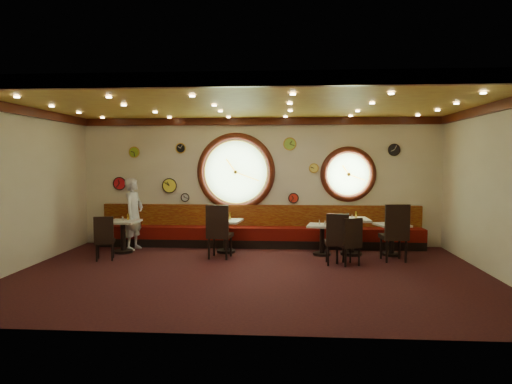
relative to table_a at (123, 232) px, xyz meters
The scene contains 54 objects.
floor 3.62m from the table_a, 30.08° to the right, with size 9.00×6.00×0.00m, color black.
ceiling 4.50m from the table_a, 30.08° to the right, with size 9.00×6.00×0.02m, color gold.
wall_back 3.51m from the table_a, 21.17° to the left, with size 9.00×0.02×3.20m, color beige.
wall_front 5.82m from the table_a, 57.10° to the right, with size 9.00×0.02×3.20m, color beige.
wall_left 2.54m from the table_a, 127.82° to the right, with size 0.02×6.00×3.20m, color beige.
wall_right 7.89m from the table_a, 13.30° to the right, with size 0.02×6.00×3.20m, color beige.
molding_back 4.23m from the table_a, 20.36° to the left, with size 9.00×0.10×0.18m, color #3E140B.
molding_front 6.25m from the table_a, 56.82° to the right, with size 9.00×0.10×0.18m, color #3E140B.
molding_left 3.46m from the table_a, 126.82° to the right, with size 0.10×6.00×0.18m, color #3E140B.
molding_right 8.20m from the table_a, 13.39° to the right, with size 0.10×6.00×0.18m, color #3E140B.
banquette_base 3.26m from the table_a, 16.54° to the left, with size 8.00×0.55×0.20m, color black.
banquette_seat 3.24m from the table_a, 16.54° to the left, with size 8.00×0.55×0.30m, color #550A07.
banquette_back 3.32m from the table_a, 20.20° to the left, with size 8.00×0.10×0.55m, color #620E07.
porthole_left_glass 3.10m from the table_a, 25.55° to the left, with size 1.66×1.66×0.02m, color #82AF69.
porthole_left_frame 3.09m from the table_a, 25.27° to the left, with size 1.98×1.98×0.18m, color #3E140B.
porthole_left_ring 3.08m from the table_a, 24.71° to the left, with size 1.61×1.61×0.03m, color gold.
porthole_right_glass 5.60m from the table_a, 12.72° to the left, with size 1.10×1.10×0.02m, color #82AF69.
porthole_right_frame 5.59m from the table_a, 12.56° to the left, with size 1.38×1.38×0.18m, color #3E140B.
porthole_right_ring 5.59m from the table_a, 12.25° to the left, with size 1.09×1.09×0.03m, color gold.
wall_clock_0 2.21m from the table_a, 94.71° to the left, with size 0.26×0.26×0.03m, color #88B023.
wall_clock_1 1.82m from the table_a, 43.98° to the left, with size 0.20×0.20×0.03m, color silver.
wall_clock_2 2.54m from the table_a, 46.46° to the left, with size 0.24×0.24×0.03m, color black.
wall_clock_3 1.66m from the table_a, 113.10° to the left, with size 0.32×0.32×0.03m, color red.
wall_clock_4 4.83m from the table_a, 14.62° to the left, with size 0.22×0.22×0.03m, color #F8E652.
wall_clock_5 6.79m from the table_a, 10.28° to the left, with size 0.28×0.28×0.03m, color black.
wall_clock_6 1.75m from the table_a, 55.32° to the left, with size 0.36×0.36×0.03m, color #FFF338.
wall_clock_7 4.53m from the table_a, 16.78° to the left, with size 0.30×0.30×0.03m, color #95CD40.
wall_clock_8 4.18m from the table_a, 16.38° to the left, with size 0.24×0.24×0.03m, color red.
table_a is the anchor object (origin of this frame).
table_b 2.39m from the table_a, ahead, with size 0.78×0.78×0.76m.
table_c 4.59m from the table_a, ahead, with size 0.73×0.73×0.70m.
table_d 5.25m from the table_a, ahead, with size 0.80×0.80×0.83m.
table_e 6.15m from the table_a, ahead, with size 0.81×0.81×0.72m.
chair_a 0.86m from the table_a, 96.73° to the right, with size 0.50×0.50×0.59m.
chair_b 2.38m from the table_a, 12.45° to the right, with size 0.56×0.56×0.73m.
chair_c 4.90m from the table_a, 11.23° to the right, with size 0.45×0.45×0.66m.
chair_d 5.18m from the table_a, 10.87° to the right, with size 0.55×0.55×0.61m.
chair_e 6.10m from the table_a, ahead, with size 0.56×0.56×0.76m.
condiment_a_salt 0.34m from the table_a, 114.43° to the left, with size 0.03×0.03×0.09m, color silver.
condiment_b_salt 2.31m from the table_a, ahead, with size 0.04×0.04×0.10m, color silver.
condiment_c_salt 4.54m from the table_a, ahead, with size 0.04×0.04×0.10m, color silver.
condiment_d_salt 5.20m from the table_a, ahead, with size 0.04×0.04×0.10m, color #B9B9BD.
condiment_a_pepper 0.33m from the table_a, 64.76° to the right, with size 0.03×0.03×0.09m, color silver.
condiment_b_pepper 2.39m from the table_a, ahead, with size 0.03×0.03×0.09m, color silver.
condiment_c_pepper 4.65m from the table_a, ahead, with size 0.04×0.04×0.10m, color silver.
condiment_d_pepper 5.28m from the table_a, ahead, with size 0.03×0.03×0.09m, color silver.
condiment_a_bottle 0.38m from the table_a, 46.60° to the left, with size 0.05×0.05×0.15m, color gold.
condiment_b_bottle 2.51m from the table_a, ahead, with size 0.05×0.05×0.16m, color yellow.
condiment_c_bottle 4.74m from the table_a, ahead, with size 0.04×0.04×0.14m, color gold.
condiment_d_bottle 5.39m from the table_a, ahead, with size 0.05×0.05×0.15m, color gold.
condiment_e_salt 6.13m from the table_a, ahead, with size 0.04×0.04×0.11m, color silver.
condiment_e_pepper 6.19m from the table_a, ahead, with size 0.04×0.04×0.11m, color silver.
condiment_e_bottle 6.21m from the table_a, ahead, with size 0.06×0.06×0.18m, color gold.
waiter 0.57m from the table_a, 73.27° to the left, with size 0.63×0.41×1.72m, color silver.
Camera 1 is at (0.69, -8.44, 2.15)m, focal length 32.00 mm.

